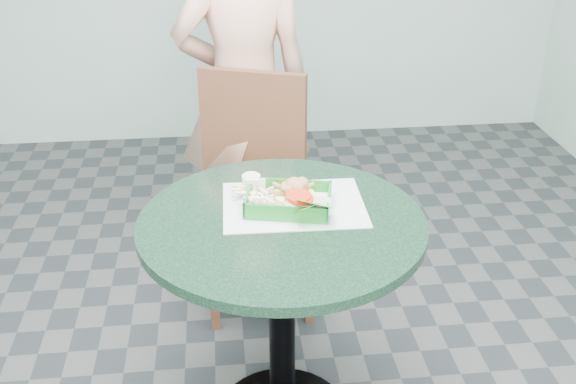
{
  "coord_description": "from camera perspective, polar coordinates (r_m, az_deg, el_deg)",
  "views": [
    {
      "loc": [
        -0.16,
        -1.65,
        1.72
      ],
      "look_at": [
        0.03,
        0.1,
        0.8
      ],
      "focal_mm": 42.0,
      "sensor_mm": 36.0,
      "label": 1
    }
  ],
  "objects": [
    {
      "name": "garnish_cup",
      "position": [
        1.92,
        1.51,
        -1.38
      ],
      "size": [
        0.13,
        0.13,
        0.05
      ],
      "rotation": [
        0.0,
        0.0,
        -0.18
      ],
      "color": "white",
      "rests_on": "food_basket"
    },
    {
      "name": "crab_sandwich",
      "position": [
        1.97,
        0.35,
        -0.24
      ],
      "size": [
        0.12,
        0.12,
        0.07
      ],
      "rotation": [
        0.0,
        0.0,
        -0.4
      ],
      "color": "#F1CF7A",
      "rests_on": "food_basket"
    },
    {
      "name": "placemat",
      "position": [
        1.99,
        0.47,
        -1.56
      ],
      "size": [
        0.42,
        0.32,
        0.0
      ],
      "primitive_type": "cube",
      "rotation": [
        0.0,
        0.0,
        -0.02
      ],
      "color": "silver",
      "rests_on": "cafe_table"
    },
    {
      "name": "sauce_ramekin",
      "position": [
        2.01,
        -3.64,
        0.23
      ],
      "size": [
        0.06,
        0.06,
        0.03
      ],
      "rotation": [
        0.0,
        0.0,
        -0.02
      ],
      "color": "white",
      "rests_on": "food_basket"
    },
    {
      "name": "diner_person",
      "position": [
        2.84,
        -3.77,
        9.11
      ],
      "size": [
        0.62,
        0.42,
        1.65
      ],
      "primitive_type": "imported",
      "rotation": [
        0.0,
        0.0,
        3.19
      ],
      "color": "tan",
      "rests_on": "floor"
    },
    {
      "name": "food_basket",
      "position": [
        1.97,
        0.05,
        -1.47
      ],
      "size": [
        0.24,
        0.18,
        0.05
      ],
      "rotation": [
        0.0,
        0.0,
        -0.22
      ],
      "color": "#187520",
      "rests_on": "placemat"
    },
    {
      "name": "fries_pile",
      "position": [
        1.97,
        -3.12,
        -0.82
      ],
      "size": [
        0.11,
        0.12,
        0.04
      ],
      "primitive_type": null,
      "rotation": [
        0.0,
        0.0,
        0.08
      ],
      "color": "beige",
      "rests_on": "food_basket"
    },
    {
      "name": "dining_chair",
      "position": [
        2.71,
        -2.76,
        1.46
      ],
      "size": [
        0.44,
        0.44,
        0.93
      ],
      "rotation": [
        0.0,
        0.0,
        -0.34
      ],
      "color": "black",
      "rests_on": "floor"
    },
    {
      "name": "cafe_table",
      "position": [
        2.01,
        -0.52,
        -7.01
      ],
      "size": [
        0.82,
        0.82,
        0.75
      ],
      "color": "black",
      "rests_on": "floor"
    }
  ]
}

